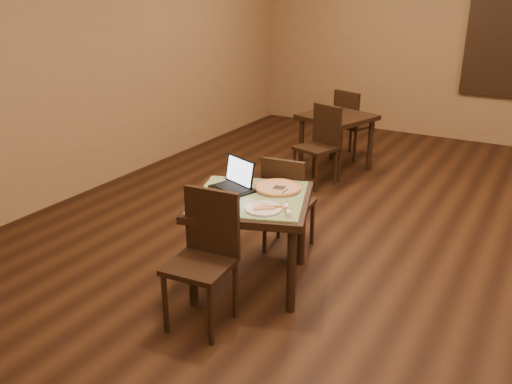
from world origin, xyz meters
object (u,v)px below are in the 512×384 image
Objects in this scene: pizza_pan at (278,189)px; chair_main_near at (206,251)px; other_table_b at (337,124)px; other_table_b_chair_far at (350,121)px; tiled_table at (250,208)px; other_table_b_chair_near at (321,141)px; chair_main_far at (286,200)px; laptop at (236,181)px.

chair_main_near is at bearing -98.51° from pizza_pan.
other_table_b_chair_far is at bearing 110.28° from other_table_b.
tiled_table is 2.52m from other_table_b_chair_near.
other_table_b is (-0.50, 2.41, 0.10)m from chair_main_far.
tiled_table is 2.88× the size of laptop.
tiled_table is at bearing -63.04° from other_table_b.
chair_main_near is 3.68m from other_table_b.
pizza_pan is 0.39× the size of other_table_b.
other_table_b_chair_far is at bearing 78.34° from tiled_table.
other_table_b_chair_near is at bearing -81.45° from chair_main_far.
other_table_b is (-0.62, 2.79, -0.15)m from pizza_pan.
chair_main_near is at bearing 83.30° from chair_main_far.
chair_main_far is at bearing 84.20° from chair_main_near.
laptop is 0.41× the size of other_table_b.
pizza_pan is (0.32, 0.13, -0.06)m from laptop.
other_table_b_chair_far is (-0.03, 0.57, -0.08)m from other_table_b.
chair_main_far is 2.36× the size of pizza_pan.
laptop is at bearing 112.93° from other_table_b_chair_far.
chair_main_far reaches higher than pizza_pan.
chair_main_near is 2.42× the size of laptop.
pizza_pan reaches higher than other_table_b.
laptop is 3.52m from other_table_b_chair_far.
chair_main_far is at bearing 69.32° from tiled_table.
chair_main_far is 0.96× the size of other_table_b_chair_far.
chair_main_far is 0.92× the size of other_table_b.
laptop reaches higher than chair_main_near.
chair_main_far is 3.03m from other_table_b_chair_far.
laptop is 1.04× the size of pizza_pan.
other_table_b is 0.57m from other_table_b_chair_near.
other_table_b is at bearing 92.56° from chair_main_near.
other_table_b_chair_near is (-0.48, 1.85, 0.02)m from chair_main_far.
chair_main_near reaches higher than other_table_b_chair_far.
other_table_b_chair_near is at bearing 80.88° from tiled_table.
chair_main_far is 2.47m from other_table_b.
tiled_table is at bearing 115.92° from other_table_b_chair_far.
laptop is 2.40m from other_table_b_chair_near.
laptop is at bearing -65.80° from other_table_b_chair_near.
tiled_table is 0.28m from laptop.
chair_main_near is 3.12m from other_table_b_chair_near.
other_table_b is at bearing 110.28° from other_table_b_chair_far.
chair_main_far is at bearing 88.86° from laptop.
chair_main_near is at bearing -63.79° from other_table_b_chair_near.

